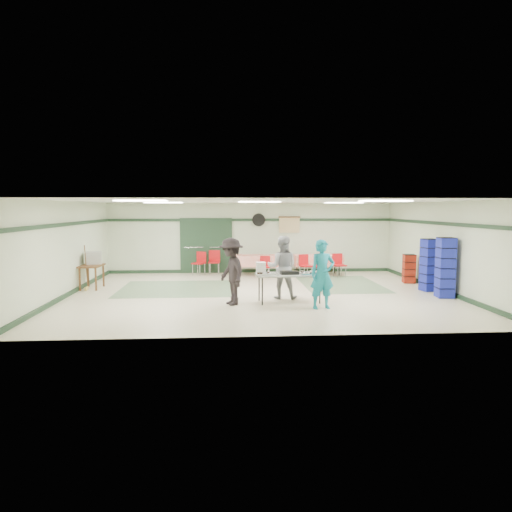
{
  "coord_description": "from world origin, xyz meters",
  "views": [
    {
      "loc": [
        -0.96,
        -13.2,
        2.51
      ],
      "look_at": [
        -0.11,
        -0.3,
        1.14
      ],
      "focal_mm": 32.0,
      "sensor_mm": 36.0,
      "label": 1
    }
  ],
  "objects": [
    {
      "name": "sheet_tray_right",
      "position": [
        1.28,
        -1.32,
        0.77
      ],
      "size": [
        0.6,
        0.47,
        0.02
      ],
      "primitive_type": "cube",
      "rotation": [
        0.0,
        0.0,
        0.07
      ],
      "color": "silver",
      "rests_on": "serving_table"
    },
    {
      "name": "baking_pan",
      "position": [
        0.7,
        -1.31,
        0.8
      ],
      "size": [
        0.49,
        0.33,
        0.08
      ],
      "primitive_type": "cube",
      "rotation": [
        0.0,
        0.0,
        0.07
      ],
      "color": "black",
      "rests_on": "serving_table"
    },
    {
      "name": "chair_d",
      "position": [
        0.43,
        3.03,
        0.48
      ],
      "size": [
        0.42,
        0.42,
        0.79
      ],
      "rotation": [
        0.0,
        0.0,
        -0.15
      ],
      "color": "red",
      "rests_on": "floor"
    },
    {
      "name": "floor",
      "position": [
        0.0,
        0.0,
        0.0
      ],
      "size": [
        11.0,
        11.0,
        0.0
      ],
      "primitive_type": "plane",
      "color": "beige",
      "rests_on": "ground"
    },
    {
      "name": "office_printer",
      "position": [
        -5.15,
        1.44,
        0.94
      ],
      "size": [
        0.58,
        0.54,
        0.39
      ],
      "primitive_type": "cube",
      "rotation": [
        0.0,
        0.0,
        0.25
      ],
      "color": "#ACACA8",
      "rests_on": "printer_table"
    },
    {
      "name": "sheet_tray_left",
      "position": [
        0.1,
        -1.35,
        0.77
      ],
      "size": [
        0.63,
        0.49,
        0.02
      ],
      "primitive_type": "cube",
      "rotation": [
        0.0,
        0.0,
        0.07
      ],
      "color": "silver",
      "rests_on": "serving_table"
    },
    {
      "name": "foam_box_stack",
      "position": [
        -0.05,
        -1.29,
        0.92
      ],
      "size": [
        0.25,
        0.23,
        0.32
      ],
      "primitive_type": "cube",
      "rotation": [
        0.0,
        0.0,
        0.07
      ],
      "color": "white",
      "rests_on": "serving_table"
    },
    {
      "name": "trim_right",
      "position": [
        5.47,
        0.0,
        2.05
      ],
      "size": [
        0.06,
        9.0,
        0.1
      ],
      "primitive_type": "cube",
      "rotation": [
        0.0,
        0.0,
        1.57
      ],
      "color": "#1C3321",
      "rests_on": "wall_back"
    },
    {
      "name": "printer_table",
      "position": [
        -5.15,
        1.17,
        0.65
      ],
      "size": [
        0.63,
        0.95,
        0.74
      ],
      "rotation": [
        0.0,
        0.0,
        -0.03
      ],
      "color": "brown",
      "rests_on": "floor"
    },
    {
      "name": "crate_stack_red",
      "position": [
        5.15,
        1.57,
        0.48
      ],
      "size": [
        0.42,
        0.42,
        0.97
      ],
      "primitive_type": "cube",
      "rotation": [
        0.0,
        0.0,
        -0.14
      ],
      "color": "maroon",
      "rests_on": "floor"
    },
    {
      "name": "dining_table_b",
      "position": [
        0.27,
        3.6,
        0.57
      ],
      "size": [
        1.81,
        0.95,
        0.77
      ],
      "rotation": [
        0.0,
        0.0,
        -0.1
      ],
      "color": "red",
      "rests_on": "floor"
    },
    {
      "name": "chair_loose_a",
      "position": [
        -1.42,
        4.09,
        0.55
      ],
      "size": [
        0.45,
        0.45,
        0.9
      ],
      "rotation": [
        0.0,
        0.0,
        -0.06
      ],
      "color": "red",
      "rests_on": "floor"
    },
    {
      "name": "serving_table",
      "position": [
        0.71,
        -1.28,
        0.71
      ],
      "size": [
        1.82,
        0.84,
        0.76
      ],
      "rotation": [
        0.0,
        0.0,
        0.07
      ],
      "color": "#A6A7A2",
      "rests_on": "floor"
    },
    {
      "name": "chair_a",
      "position": [
        2.38,
        3.02,
        0.48
      ],
      "size": [
        0.48,
        0.48,
        0.78
      ],
      "rotation": [
        0.0,
        0.0,
        -0.42
      ],
      "color": "red",
      "rests_on": "floor"
    },
    {
      "name": "wall_back",
      "position": [
        0.0,
        4.5,
        1.35
      ],
      "size": [
        11.0,
        0.0,
        11.0
      ],
      "primitive_type": "plane",
      "rotation": [
        1.57,
        0.0,
        0.0
      ],
      "color": "beige",
      "rests_on": "floor"
    },
    {
      "name": "chair_loose_b",
      "position": [
        -1.95,
        3.88,
        0.54
      ],
      "size": [
        0.56,
        0.56,
        0.88
      ],
      "rotation": [
        0.0,
        0.0,
        -0.55
      ],
      "color": "red",
      "rests_on": "floor"
    },
    {
      "name": "double_door_right",
      "position": [
        -1.25,
        4.44,
        1.05
      ],
      "size": [
        0.9,
        0.06,
        2.1
      ],
      "primitive_type": "cube",
      "color": "#969895",
      "rests_on": "floor"
    },
    {
      "name": "trim_left",
      "position": [
        -5.47,
        0.0,
        2.05
      ],
      "size": [
        0.06,
        9.0,
        0.1
      ],
      "primitive_type": "cube",
      "rotation": [
        0.0,
        0.0,
        1.57
      ],
      "color": "#1C3321",
      "rests_on": "wall_back"
    },
    {
      "name": "volunteer_dark",
      "position": [
        -0.83,
        -1.49,
        0.87
      ],
      "size": [
        1.02,
        1.29,
        1.74
      ],
      "primitive_type": "imported",
      "rotation": [
        0.0,
        0.0,
        -1.19
      ],
      "color": "black",
      "rests_on": "floor"
    },
    {
      "name": "volunteer_teal",
      "position": [
        1.42,
        -2.1,
        0.86
      ],
      "size": [
        0.69,
        0.52,
        1.73
      ],
      "primitive_type": "imported",
      "rotation": [
        0.0,
        0.0,
        0.18
      ],
      "color": "teal",
      "rests_on": "floor"
    },
    {
      "name": "scroll_banner",
      "position": [
        1.5,
        4.44,
        1.85
      ],
      "size": [
        0.8,
        0.02,
        0.6
      ],
      "primitive_type": "cube",
      "color": "#D2C083",
      "rests_on": "wall_back"
    },
    {
      "name": "wall_left",
      "position": [
        -5.5,
        0.0,
        1.35
      ],
      "size": [
        0.0,
        9.0,
        9.0
      ],
      "primitive_type": "plane",
      "rotation": [
        1.57,
        0.0,
        1.57
      ],
      "color": "beige",
      "rests_on": "floor"
    },
    {
      "name": "wall_right",
      "position": [
        5.5,
        0.0,
        1.35
      ],
      "size": [
        0.0,
        9.0,
        9.0
      ],
      "primitive_type": "plane",
      "rotation": [
        1.57,
        0.0,
        -1.57
      ],
      "color": "beige",
      "rests_on": "floor"
    },
    {
      "name": "ceiling",
      "position": [
        0.0,
        0.0,
        2.7
      ],
      "size": [
        11.0,
        11.0,
        0.0
      ],
      "primitive_type": "plane",
      "rotation": [
        3.14,
        0.0,
        0.0
      ],
      "color": "silver",
      "rests_on": "wall_back"
    },
    {
      "name": "baseboard_back",
      "position": [
        0.0,
        4.47,
        0.06
      ],
      "size": [
        11.0,
        0.06,
        0.12
      ],
      "primitive_type": "cube",
      "color": "#1C3321",
      "rests_on": "floor"
    },
    {
      "name": "baseboard_left",
      "position": [
        -5.47,
        0.0,
        0.06
      ],
      "size": [
        0.06,
        9.0,
        0.12
      ],
      "primitive_type": "cube",
      "rotation": [
        0.0,
        0.0,
        1.57
      ],
      "color": "#1C3321",
      "rests_on": "floor"
    },
    {
      "name": "trim_back",
      "position": [
        0.0,
        4.47,
        2.05
      ],
      "size": [
        11.0,
        0.06,
        0.1
      ],
      "primitive_type": "cube",
      "color": "#1C3321",
      "rests_on": "wall_back"
    },
    {
      "name": "double_door_left",
      "position": [
        -2.2,
        4.44,
        1.05
      ],
      "size": [
        0.9,
        0.06,
        2.1
      ],
      "primitive_type": "cube",
      "color": "#969895",
      "rests_on": "floor"
    },
    {
      "name": "green_patch_a",
      "position": [
        -2.5,
        1.0,
        0.0
      ],
      "size": [
        3.5,
        3.0,
        0.01
      ],
      "primitive_type": "cube",
      "color": "#63825F",
      "rests_on": "floor"
    },
    {
      "name": "crate_stack_blue_a",
      "position": [
        5.15,
        0.08,
        0.79
      ],
      "size": [
        0.48,
        0.48,
        1.59
      ],
      "primitive_type": "cube",
      "rotation": [
        0.0,
        0.0,
        0.19
      ],
      "color": "#1A23A0",
      "rests_on": "floor"
    },
    {
      "name": "wall_front",
      "position": [
        0.0,
        -4.5,
        1.35
      ],
      "size": [
        11.0,
        0.0,
        11.0
      ],
      "primitive_type": "plane",
      "rotation": [
        -1.57,
        0.0,
        0.0
      ],
      "color": "beige",
      "rests_on": "floor"
    },
    {
      "name": "crate_stack_blue_b",
      "position": [
        5.15,
        -0.95,
        0.85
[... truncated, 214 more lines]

